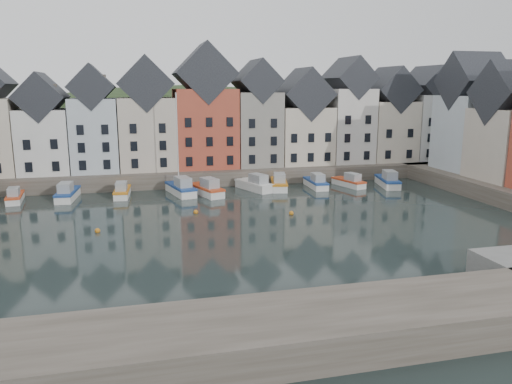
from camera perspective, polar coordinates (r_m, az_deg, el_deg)
name	(u,v)px	position (r m, az deg, el deg)	size (l,w,h in m)	color
ground	(248,231)	(48.05, -0.95, -4.47)	(260.00, 260.00, 0.00)	black
far_quay	(204,171)	(76.67, -5.99, 2.42)	(90.00, 16.00, 2.00)	#453F35
near_wall	(150,348)	(26.14, -12.05, -17.05)	(50.00, 6.00, 2.00)	#453F35
hillside	(188,240)	(106.24, -7.73, -5.46)	(153.60, 70.40, 64.00)	#213118
far_terrace	(226,119)	(74.32, -3.43, 8.28)	(72.37, 8.16, 17.78)	beige
mooring_buoys	(199,218)	(52.40, -6.53, -2.99)	(20.50, 5.50, 0.50)	#C77317
boat_a	(15,197)	(66.53, -25.85, -0.52)	(2.13, 5.47, 2.05)	silver
boat_b	(67,194)	(65.38, -20.75, -0.18)	(2.55, 6.55, 2.46)	silver
boat_c	(122,192)	(64.97, -15.05, 0.04)	(2.17, 5.83, 2.20)	silver
boat_d	(181,188)	(64.72, -8.56, 0.46)	(3.63, 7.17, 13.12)	silver
boat_e	(207,189)	(63.94, -5.63, 0.31)	(4.02, 6.93, 2.54)	silver
boat_f	(255,185)	(66.65, -0.12, 0.83)	(4.27, 6.82, 2.51)	silver
boat_g	(279,184)	(67.61, 2.65, 0.98)	(3.48, 6.82, 2.51)	silver
boat_h	(316,183)	(68.87, 6.88, 1.05)	(2.08, 6.04, 2.29)	silver
boat_i	(349,182)	(70.41, 10.62, 1.14)	(3.18, 5.87, 2.15)	silver
boat_j	(388,181)	(71.63, 14.84, 1.22)	(3.51, 6.94, 2.55)	silver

